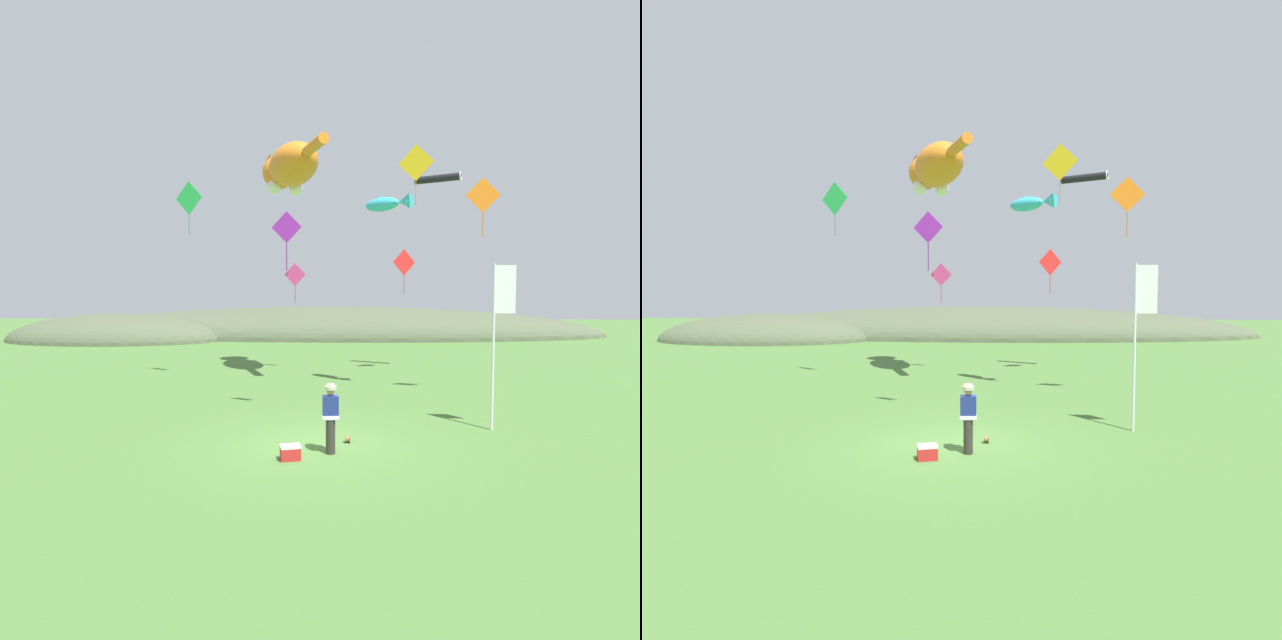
% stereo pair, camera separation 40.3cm
% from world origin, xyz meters
% --- Properties ---
extents(ground_plane, '(120.00, 120.00, 0.00)m').
position_xyz_m(ground_plane, '(0.00, 0.00, 0.00)').
color(ground_plane, '#477033').
extents(distant_hill_ridge, '(51.73, 16.13, 5.38)m').
position_xyz_m(distant_hill_ridge, '(-3.39, 31.78, 0.00)').
color(distant_hill_ridge, '#4C563D').
rests_on(distant_hill_ridge, ground).
extents(festival_attendant, '(0.44, 0.30, 1.77)m').
position_xyz_m(festival_attendant, '(0.42, -0.63, 0.95)').
color(festival_attendant, '#332D28').
rests_on(festival_attendant, ground).
extents(kite_spool, '(0.13, 0.20, 0.20)m').
position_xyz_m(kite_spool, '(0.87, 0.28, 0.10)').
color(kite_spool, olive).
rests_on(kite_spool, ground).
extents(picnic_cooler, '(0.55, 0.43, 0.36)m').
position_xyz_m(picnic_cooler, '(-0.56, -1.13, 0.18)').
color(picnic_cooler, red).
rests_on(picnic_cooler, ground).
extents(festival_banner_pole, '(0.66, 0.08, 4.91)m').
position_xyz_m(festival_banner_pole, '(5.31, 1.69, 3.21)').
color(festival_banner_pole, silver).
rests_on(festival_banner_pole, ground).
extents(kite_giant_cat, '(3.56, 7.06, 2.26)m').
position_xyz_m(kite_giant_cat, '(-1.70, 11.34, 10.05)').
color(kite_giant_cat, orange).
extents(kite_fish_windsock, '(2.02, 1.81, 0.66)m').
position_xyz_m(kite_fish_windsock, '(2.63, 7.82, 7.70)').
color(kite_fish_windsock, '#33B2CC').
extents(kite_tube_streamer, '(2.23, 1.33, 0.44)m').
position_xyz_m(kite_tube_streamer, '(5.57, 12.03, 9.64)').
color(kite_tube_streamer, black).
extents(kite_diamond_pink, '(1.12, 0.38, 2.07)m').
position_xyz_m(kite_diamond_pink, '(-1.56, 12.58, 4.93)').
color(kite_diamond_pink, '#E53F8C').
extents(kite_diamond_violet, '(1.01, 0.26, 1.93)m').
position_xyz_m(kite_diamond_violet, '(-1.07, 3.31, 6.16)').
color(kite_diamond_violet, purple).
extents(kite_diamond_red, '(1.19, 0.64, 2.24)m').
position_xyz_m(kite_diamond_red, '(3.97, 12.31, 5.53)').
color(kite_diamond_red, red).
extents(kite_diamond_gold, '(1.30, 0.58, 2.31)m').
position_xyz_m(kite_diamond_gold, '(3.63, 6.63, 9.04)').
color(kite_diamond_gold, yellow).
extents(kite_diamond_orange, '(1.31, 0.03, 2.21)m').
position_xyz_m(kite_diamond_orange, '(6.03, 5.99, 7.67)').
color(kite_diamond_orange, orange).
extents(kite_diamond_green, '(1.38, 0.66, 2.42)m').
position_xyz_m(kite_diamond_green, '(-6.14, 9.64, 8.31)').
color(kite_diamond_green, green).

